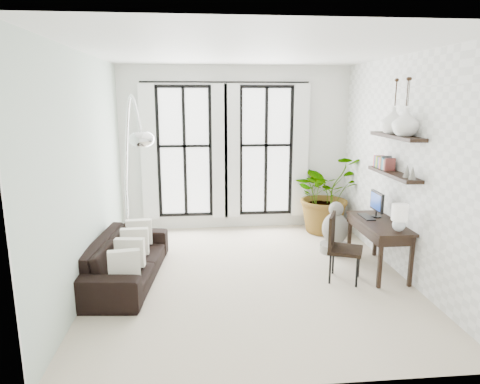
{
  "coord_description": "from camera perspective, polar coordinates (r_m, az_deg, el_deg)",
  "views": [
    {
      "loc": [
        -0.71,
        -5.89,
        2.59
      ],
      "look_at": [
        -0.12,
        0.3,
        1.22
      ],
      "focal_mm": 32.0,
      "sensor_mm": 36.0,
      "label": 1
    }
  ],
  "objects": [
    {
      "name": "desk",
      "position": [
        6.71,
        18.21,
        -4.33
      ],
      "size": [
        0.56,
        1.32,
        1.17
      ],
      "color": "black",
      "rests_on": "floor"
    },
    {
      "name": "buddha",
      "position": [
        7.48,
        12.56,
        -5.12
      ],
      "size": [
        0.49,
        0.49,
        0.89
      ],
      "color": "gray",
      "rests_on": "floor"
    },
    {
      "name": "windows",
      "position": [
        8.4,
        -1.91,
        5.4
      ],
      "size": [
        3.26,
        0.13,
        2.65
      ],
      "color": "white",
      "rests_on": "wall_back"
    },
    {
      "name": "desk_chair",
      "position": [
        6.33,
        13.12,
        -6.66
      ],
      "size": [
        0.61,
        0.61,
        0.97
      ],
      "rotation": [
        0.0,
        0.0,
        -0.42
      ],
      "color": "black",
      "rests_on": "floor"
    },
    {
      "name": "wall_back",
      "position": [
        8.48,
        -0.59,
        5.74
      ],
      "size": [
        4.5,
        0.0,
        4.5
      ],
      "primitive_type": "plane",
      "rotation": [
        1.57,
        0.0,
        0.0
      ],
      "color": "white",
      "rests_on": "floor"
    },
    {
      "name": "vase_b",
      "position": [
        6.7,
        19.73,
        8.95
      ],
      "size": [
        0.37,
        0.37,
        0.38
      ],
      "primitive_type": "imported",
      "color": "white",
      "rests_on": "shelf_upper"
    },
    {
      "name": "wall_right",
      "position": [
        6.67,
        21.05,
        3.07
      ],
      "size": [
        0.0,
        5.0,
        5.0
      ],
      "primitive_type": "plane",
      "rotation": [
        1.57,
        0.0,
        -1.57
      ],
      "color": "white",
      "rests_on": "floor"
    },
    {
      "name": "sofa",
      "position": [
        6.46,
        -14.94,
        -8.61
      ],
      "size": [
        1.06,
        2.25,
        0.64
      ],
      "primitive_type": "imported",
      "rotation": [
        0.0,
        0.0,
        1.47
      ],
      "color": "black",
      "rests_on": "floor"
    },
    {
      "name": "ceiling",
      "position": [
        5.96,
        1.53,
        18.31
      ],
      "size": [
        5.0,
        5.0,
        0.0
      ],
      "primitive_type": "plane",
      "color": "white",
      "rests_on": "wall_back"
    },
    {
      "name": "floor",
      "position": [
        6.47,
        1.36,
        -11.15
      ],
      "size": [
        5.0,
        5.0,
        0.0
      ],
      "primitive_type": "plane",
      "color": "beige",
      "rests_on": "ground"
    },
    {
      "name": "wall_shelves",
      "position": [
        6.65,
        19.8,
        4.25
      ],
      "size": [
        0.25,
        1.3,
        0.6
      ],
      "color": "black",
      "rests_on": "wall_right"
    },
    {
      "name": "vase_a",
      "position": [
        6.34,
        21.26,
        8.68
      ],
      "size": [
        0.37,
        0.37,
        0.38
      ],
      "primitive_type": "imported",
      "color": "white",
      "rests_on": "shelf_upper"
    },
    {
      "name": "arc_lamp",
      "position": [
        6.51,
        -14.22,
        6.92
      ],
      "size": [
        0.77,
        1.22,
        2.64
      ],
      "color": "silver",
      "rests_on": "floor"
    },
    {
      "name": "throw_pillows",
      "position": [
        6.38,
        -14.14,
        -7.08
      ],
      "size": [
        0.4,
        1.52,
        0.4
      ],
      "color": "silver",
      "rests_on": "sofa"
    },
    {
      "name": "plant",
      "position": [
        8.5,
        11.35,
        -0.17
      ],
      "size": [
        1.75,
        1.66,
        1.54
      ],
      "primitive_type": "imported",
      "rotation": [
        0.0,
        0.0,
        0.42
      ],
      "color": "#2D7228",
      "rests_on": "floor"
    },
    {
      "name": "wall_left",
      "position": [
        6.17,
        -19.82,
        2.46
      ],
      "size": [
        0.0,
        5.0,
        5.0
      ],
      "primitive_type": "plane",
      "rotation": [
        1.57,
        0.0,
        1.57
      ],
      "color": "#B6CBBA",
      "rests_on": "floor"
    }
  ]
}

